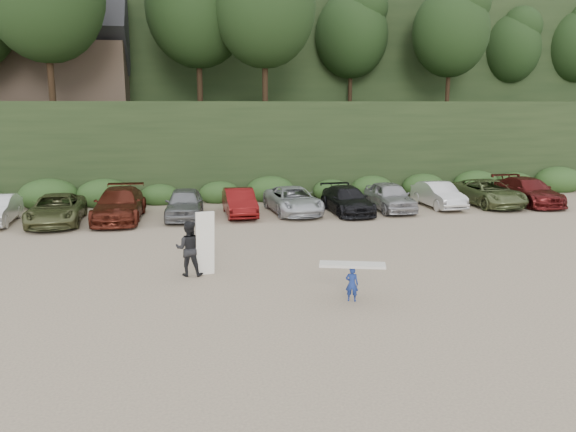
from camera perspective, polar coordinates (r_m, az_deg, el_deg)
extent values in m
plane|color=tan|center=(20.66, 2.35, -5.12)|extent=(120.00, 120.00, 0.00)
cube|color=black|center=(41.63, -4.68, 7.36)|extent=(80.00, 14.00, 6.00)
cube|color=black|center=(59.49, -6.76, 13.32)|extent=(90.00, 30.00, 16.00)
ellipsoid|color=black|center=(41.85, -4.87, 18.36)|extent=(66.00, 12.00, 10.00)
cube|color=#2B491E|center=(34.42, -4.12, 2.53)|extent=(46.20, 2.00, 1.20)
cube|color=brown|center=(43.95, -21.30, 13.38)|extent=(8.00, 6.00, 4.00)
imported|color=brown|center=(29.96, -22.48, 0.62)|extent=(2.62, 5.33, 1.46)
imported|color=#531D13|center=(29.79, -16.75, 1.12)|extent=(2.56, 5.72, 1.63)
imported|color=slate|center=(29.58, -10.47, 1.27)|extent=(2.20, 4.69, 1.55)
imported|color=#600E0E|center=(29.92, -4.95, 1.40)|extent=(1.56, 4.34, 1.42)
imported|color=silver|center=(30.42, 0.53, 1.61)|extent=(2.76, 5.28, 1.42)
imported|color=black|center=(30.69, 6.02, 1.62)|extent=(2.14, 4.94, 1.41)
imported|color=#9D9DA1|center=(31.75, 10.30, 1.98)|extent=(1.91, 4.65, 1.58)
imported|color=silver|center=(33.34, 15.03, 2.09)|extent=(1.64, 4.41, 1.44)
imported|color=#5A673B|center=(34.83, 19.65, 2.24)|extent=(2.67, 5.46, 1.49)
imported|color=#571313|center=(36.08, 23.21, 2.32)|extent=(2.19, 5.34, 1.55)
imported|color=navy|center=(17.06, 6.51, -6.88)|extent=(0.46, 0.40, 1.07)
cube|color=silver|center=(16.88, 6.55, -4.94)|extent=(2.03, 1.09, 0.08)
imported|color=black|center=(19.62, -10.03, -3.26)|extent=(1.05, 0.88, 1.92)
cube|color=white|center=(19.49, -8.43, -2.78)|extent=(0.68, 0.43, 2.26)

